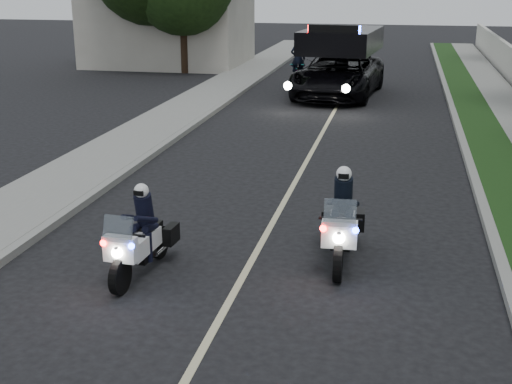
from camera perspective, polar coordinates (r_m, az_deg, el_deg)
ground at (r=10.86m, az=-1.46°, el=-7.70°), size 120.00×120.00×0.00m
curb_right at (r=20.14m, az=16.85°, el=3.74°), size 0.20×60.00×0.15m
grass_verge at (r=20.21m, az=18.82°, el=3.61°), size 1.20×60.00×0.16m
curb_left at (r=21.06m, az=-6.00°, el=4.99°), size 0.20×60.00×0.15m
sidewalk_left at (r=21.42m, az=-8.81°, el=5.10°), size 2.00×60.00×0.16m
lane_marking at (r=20.21m, az=5.17°, el=4.27°), size 0.12×50.00×0.01m
police_moto_left at (r=11.38m, az=-9.41°, el=-6.71°), size 0.74×1.80×1.50m
police_moto_right at (r=11.80m, az=7.00°, el=-5.68°), size 0.75×1.95×1.63m
police_suv at (r=27.89m, az=6.79°, el=7.91°), size 3.50×6.55×3.06m
bicycle at (r=31.04m, az=3.47°, el=8.98°), size 0.72×1.79×0.92m
cyclist at (r=31.04m, az=3.47°, el=8.98°), size 0.69×0.49×1.80m
tree_left_near at (r=34.56m, az=-5.90°, el=9.80°), size 6.49×6.49×8.31m
tree_left_far at (r=35.34m, az=-8.33°, el=9.88°), size 7.72×7.72×10.25m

